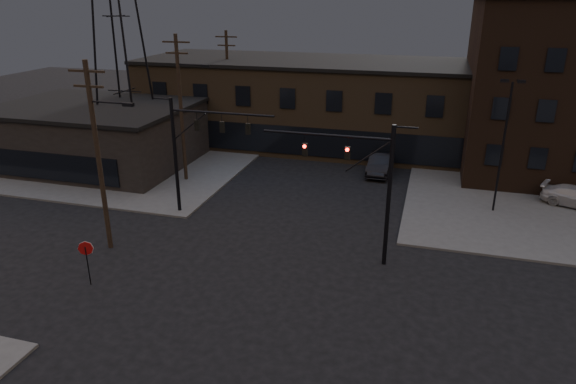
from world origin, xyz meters
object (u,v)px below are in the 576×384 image
at_px(traffic_signal_far, 192,144).
at_px(parked_car_lot_a, 552,168).
at_px(car_crossing, 380,164).
at_px(traffic_signal_near, 368,179).
at_px(stop_sign, 86,253).

bearing_deg(traffic_signal_far, parked_car_lot_a, 30.68).
bearing_deg(car_crossing, traffic_signal_near, -85.55).
relative_size(traffic_signal_far, stop_sign, 3.23).
bearing_deg(parked_car_lot_a, traffic_signal_far, 119.61).
height_order(parked_car_lot_a, car_crossing, car_crossing).
bearing_deg(traffic_signal_near, car_crossing, 93.37).
height_order(traffic_signal_far, car_crossing, traffic_signal_far).
relative_size(stop_sign, car_crossing, 0.49).
bearing_deg(parked_car_lot_a, car_crossing, 99.38).
xyz_separation_m(traffic_signal_far, stop_sign, (-1.28, -9.99, -3.17)).
distance_m(traffic_signal_near, parked_car_lot_a, 22.64).
bearing_deg(traffic_signal_far, traffic_signal_near, -16.17).
height_order(traffic_signal_near, parked_car_lot_a, traffic_signal_near).
bearing_deg(traffic_signal_far, stop_sign, -97.32).
xyz_separation_m(stop_sign, car_crossing, (12.43, 22.20, -1.00)).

